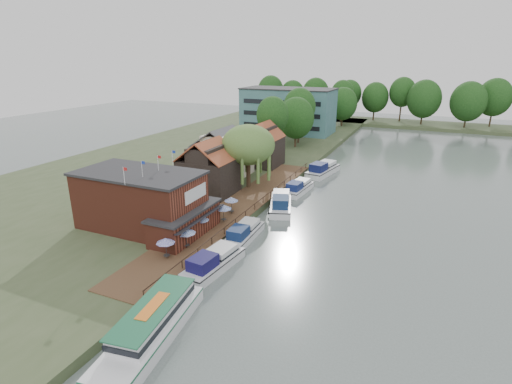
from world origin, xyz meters
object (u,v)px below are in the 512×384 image
at_px(umbrella_0, 166,248).
at_px(umbrella_1, 186,238).
at_px(cottage_b, 222,152).
at_px(umbrella_4, 231,205).
at_px(cruiser_1, 244,231).
at_px(swan, 194,289).
at_px(umbrella_3, 224,213).
at_px(cruiser_4, 323,168).
at_px(hotel_block, 288,110).
at_px(cruiser_0, 213,260).
at_px(cruiser_3, 299,186).
at_px(cottage_a, 209,167).
at_px(cottage_c, 262,144).
at_px(willow, 248,157).
at_px(umbrella_2, 201,225).
at_px(pub, 153,202).
at_px(cruiser_2, 281,201).
at_px(tour_boat, 150,325).

xyz_separation_m(umbrella_0, umbrella_1, (0.59, 2.95, 0.00)).
height_order(cottage_b, umbrella_4, cottage_b).
relative_size(cruiser_1, swan, 20.64).
distance_m(umbrella_1, umbrella_3, 8.30).
bearing_deg(cruiser_4, umbrella_1, -88.16).
bearing_deg(hotel_block, cruiser_0, -75.99).
height_order(umbrella_0, cruiser_3, umbrella_0).
relative_size(cottage_a, cruiser_3, 0.94).
relative_size(cottage_c, willow, 0.82).
distance_m(cottage_a, swan, 26.98).
height_order(umbrella_1, umbrella_3, same).
bearing_deg(umbrella_2, umbrella_1, -83.73).
bearing_deg(pub, cruiser_4, 71.77).
bearing_deg(willow, cruiser_1, -66.69).
bearing_deg(umbrella_1, cottage_b, 110.72).
xyz_separation_m(cottage_c, cruiser_2, (10.96, -18.57, -3.99)).
xyz_separation_m(hotel_block, umbrella_1, (14.58, -73.96, -4.86)).
bearing_deg(cruiser_3, umbrella_2, -97.57).
relative_size(cottage_c, swan, 19.32).
height_order(hotel_block, cottage_a, hotel_block).
height_order(umbrella_1, cruiser_1, umbrella_1).
relative_size(umbrella_3, cruiser_1, 0.26).
bearing_deg(hotel_block, cruiser_1, -74.64).
relative_size(cruiser_1, tour_boat, 0.70).
distance_m(cruiser_0, swan, 4.48).
xyz_separation_m(pub, umbrella_1, (6.58, -2.96, -2.36)).
relative_size(cruiser_0, cruiser_4, 0.91).
bearing_deg(willow, cottage_b, 146.31).
distance_m(cottage_a, tour_boat, 33.78).
bearing_deg(umbrella_3, cottage_b, 118.79).
xyz_separation_m(cottage_c, cruiser_3, (10.95, -10.16, -4.16)).
bearing_deg(cottage_c, swan, -75.50).
distance_m(umbrella_2, cruiser_3, 23.46).
height_order(cruiser_1, tour_boat, tour_boat).
distance_m(cruiser_3, tour_boat, 39.88).
xyz_separation_m(hotel_block, swan, (19.03, -79.62, -6.93)).
height_order(hotel_block, willow, hotel_block).
distance_m(umbrella_3, cruiser_4, 31.02).
xyz_separation_m(hotel_block, tour_boat, (19.79, -87.03, -5.73)).
xyz_separation_m(umbrella_4, swan, (4.66, -17.01, -2.07)).
xyz_separation_m(hotel_block, cottage_a, (7.00, -56.00, -1.90)).
height_order(cottage_a, umbrella_1, cottage_a).
xyz_separation_m(umbrella_4, cruiser_1, (4.07, -4.51, -1.20)).
xyz_separation_m(hotel_block, cruiser_4, (19.84, -35.07, -5.83)).
xyz_separation_m(umbrella_2, umbrella_3, (0.65, 4.43, 0.00)).
height_order(cottage_a, cruiser_2, cottage_a).
relative_size(umbrella_3, tour_boat, 0.18).
bearing_deg(cruiser_2, umbrella_1, -122.45).
distance_m(cruiser_1, swan, 12.55).
bearing_deg(cruiser_2, willow, 129.47).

